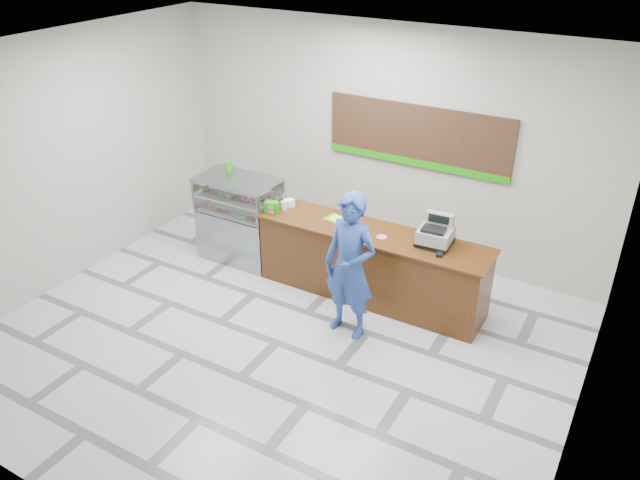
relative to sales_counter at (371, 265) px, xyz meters
The scene contains 16 objects.
floor 1.72m from the sales_counter, 109.54° to the right, with size 7.00×7.00×0.00m, color silver.
back_wall 1.98m from the sales_counter, 110.77° to the left, with size 7.00×7.00×0.00m, color #B4B0A5.
ceiling 3.41m from the sales_counter, 109.54° to the right, with size 7.00×7.00×0.00m, color silver.
sales_counter is the anchor object (origin of this frame).
display_case 2.23m from the sales_counter, behind, with size 1.22×0.72×1.33m.
menu_board 2.00m from the sales_counter, 90.00° to the left, with size 2.80×0.06×0.90m.
cash_register 1.08m from the sales_counter, ahead, with size 0.45×0.47×0.40m.
card_terminal 1.14m from the sales_counter, ahead, with size 0.08×0.16×0.04m, color black.
serving_tray 0.78m from the sales_counter, behind, with size 0.37×0.29×0.02m.
napkin_box 1.50m from the sales_counter, behind, with size 0.13×0.13×0.11m, color white.
straw_cup 1.51m from the sales_counter, behind, with size 0.09×0.09×0.13m, color silver.
promo_box 1.62m from the sales_counter, behind, with size 0.19×0.12×0.17m, color #1C990B.
donut_decal 0.55m from the sales_counter, 22.94° to the right, with size 0.14×0.14×0.00m, color pink.
green_cup_left 2.67m from the sales_counter, behind, with size 0.10×0.10×0.15m, color #1C990B.
green_cup_right 2.68m from the sales_counter, behind, with size 0.09×0.09×0.13m, color #1C990B.
customer 0.97m from the sales_counter, 82.61° to the right, with size 0.71×0.46×1.93m, color #294799.
Camera 1 is at (3.64, -5.20, 4.91)m, focal length 35.00 mm.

